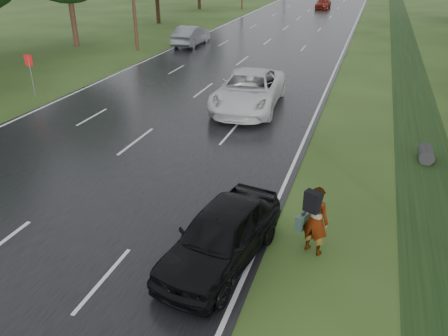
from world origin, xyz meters
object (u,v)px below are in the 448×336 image
object	(u,v)px
road_sign	(30,67)
silver_sedan	(191,36)
dark_sedan	(221,235)
pedestrian	(315,219)
white_pickup	(249,90)

from	to	relation	value
road_sign	silver_sedan	size ratio (longest dim) A/B	0.47
road_sign	dark_sedan	distance (m)	17.83
road_sign	pedestrian	size ratio (longest dim) A/B	1.17
road_sign	pedestrian	xyz separation A→B (m)	(16.67, -9.17, -0.62)
white_pickup	silver_sedan	distance (m)	17.04
white_pickup	silver_sedan	xyz separation A→B (m)	(-9.12, 14.40, -0.10)
pedestrian	white_pickup	distance (m)	12.03
road_sign	white_pickup	world-z (taller)	road_sign
white_pickup	dark_sedan	size ratio (longest dim) A/B	1.45
road_sign	dark_sedan	world-z (taller)	road_sign
pedestrian	white_pickup	bearing A→B (deg)	-44.33
silver_sedan	road_sign	bearing A→B (deg)	80.54
road_sign	dark_sedan	size ratio (longest dim) A/B	0.51
dark_sedan	silver_sedan	distance (m)	29.08
white_pickup	dark_sedan	bearing A→B (deg)	-81.31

